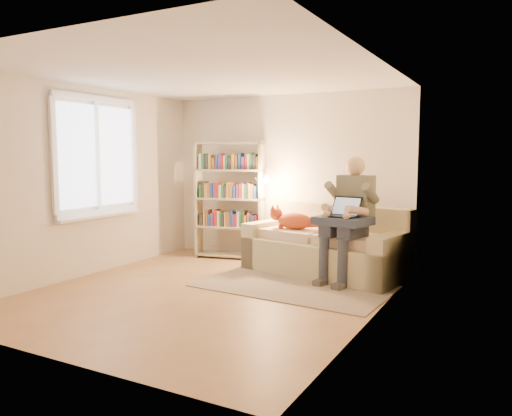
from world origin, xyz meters
The scene contains 14 objects.
floor centered at (0.00, 0.00, 0.00)m, with size 4.50×4.50×0.00m, color #9C7347.
ceiling centered at (0.00, 0.00, 2.60)m, with size 4.00×4.50×0.02m, color white.
wall_left centered at (-2.00, 0.00, 1.30)m, with size 0.02×4.50×2.60m, color silver.
wall_right centered at (2.00, 0.00, 1.30)m, with size 0.02×4.50×2.60m, color silver.
wall_back centered at (0.00, 2.25, 1.30)m, with size 4.00×0.02×2.60m, color silver.
wall_front centered at (0.00, -2.25, 1.30)m, with size 4.00×0.02×2.60m, color silver.
window centered at (-1.95, 0.20, 1.38)m, with size 0.12×1.52×1.69m.
sofa centered at (0.90, 1.64, 0.34)m, with size 2.39×1.43×0.95m.
person centered at (1.31, 1.39, 0.92)m, with size 0.59×0.80×1.64m.
cat centered at (0.34, 1.61, 0.73)m, with size 0.82×0.38×0.29m.
blanket centered at (1.34, 1.21, 0.82)m, with size 0.65×0.53×0.10m, color #283346.
laptop centered at (1.34, 1.22, 0.94)m, with size 0.46×0.42×0.33m.
bookshelf centered at (-0.84, 1.90, 1.04)m, with size 1.28×0.51×1.88m.
rug centered at (0.80, 0.75, 0.01)m, with size 2.37×1.40×0.01m, color gray.
Camera 1 is at (3.29, -4.92, 1.65)m, focal length 35.00 mm.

